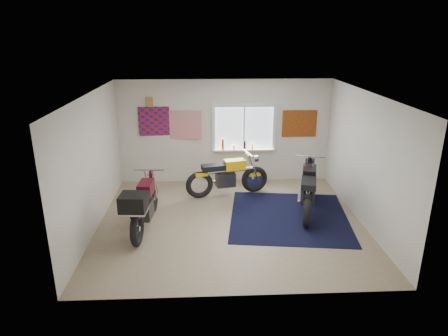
{
  "coord_description": "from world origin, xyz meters",
  "views": [
    {
      "loc": [
        -0.5,
        -7.62,
        3.83
      ],
      "look_at": [
        -0.12,
        0.4,
        1.07
      ],
      "focal_mm": 32.0,
      "sensor_mm": 36.0,
      "label": 1
    }
  ],
  "objects_px": {
    "yellow_triumph": "(227,177)",
    "black_chrome_bike": "(308,190)",
    "navy_rug": "(289,216)",
    "maroon_tourer": "(143,205)"
  },
  "relations": [
    {
      "from": "black_chrome_bike",
      "to": "maroon_tourer",
      "type": "relative_size",
      "value": 1.02
    },
    {
      "from": "yellow_triumph",
      "to": "black_chrome_bike",
      "type": "distance_m",
      "value": 2.02
    },
    {
      "from": "navy_rug",
      "to": "yellow_triumph",
      "type": "xyz_separation_m",
      "value": [
        -1.28,
        1.31,
        0.46
      ]
    },
    {
      "from": "navy_rug",
      "to": "maroon_tourer",
      "type": "height_order",
      "value": "maroon_tourer"
    },
    {
      "from": "navy_rug",
      "to": "maroon_tourer",
      "type": "bearing_deg",
      "value": -170.59
    },
    {
      "from": "navy_rug",
      "to": "black_chrome_bike",
      "type": "bearing_deg",
      "value": 30.89
    },
    {
      "from": "navy_rug",
      "to": "black_chrome_bike",
      "type": "relative_size",
      "value": 1.19
    },
    {
      "from": "navy_rug",
      "to": "yellow_triumph",
      "type": "relative_size",
      "value": 1.27
    },
    {
      "from": "black_chrome_bike",
      "to": "navy_rug",
      "type": "bearing_deg",
      "value": 136.15
    },
    {
      "from": "yellow_triumph",
      "to": "black_chrome_bike",
      "type": "height_order",
      "value": "black_chrome_bike"
    }
  ]
}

